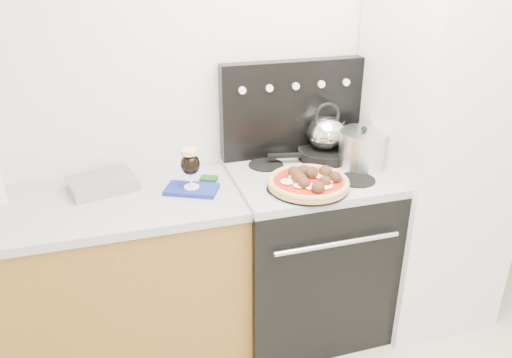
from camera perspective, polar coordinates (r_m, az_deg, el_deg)
name	(u,v)px	position (r m, az deg, el deg)	size (l,w,h in m)	color
room_shell	(399,189)	(1.61, 16.03, -1.11)	(3.52, 3.01, 2.52)	beige
base_cabinet	(91,290)	(2.59, -18.33, -11.94)	(1.45, 0.60, 0.86)	brown
countertop	(77,208)	(2.36, -19.77, -3.11)	(1.48, 0.63, 0.04)	#ACACB2
stove_body	(306,254)	(2.72, 5.70, -8.55)	(0.76, 0.65, 0.88)	black
cooktop	(310,176)	(2.50, 6.14, 0.32)	(0.76, 0.65, 0.04)	#ADADB2
backguard	(292,109)	(2.64, 4.11, 8.04)	(0.76, 0.08, 0.50)	black
fridge	(435,154)	(2.79, 19.80, 2.75)	(0.64, 0.68, 1.90)	silver
foil_sheet	(102,183)	(2.45, -17.14, -0.48)	(0.29, 0.22, 0.06)	silver
oven_mitt	(192,189)	(2.34, -7.36, -1.19)	(0.24, 0.14, 0.02)	navy
beer_glass	(190,168)	(2.30, -7.50, 1.22)	(0.09, 0.09, 0.19)	black
pizza_pan	(308,187)	(2.32, 5.99, -0.93)	(0.37, 0.37, 0.01)	black
pizza	(308,181)	(2.31, 6.02, -0.20)	(0.37, 0.37, 0.05)	tan
skillet	(325,154)	(2.66, 7.86, 2.89)	(0.28, 0.28, 0.05)	black
tea_kettle	(326,130)	(2.62, 8.02, 5.56)	(0.19, 0.19, 0.21)	silver
stock_pot	(362,149)	(2.58, 12.05, 3.34)	(0.24, 0.24, 0.17)	silver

